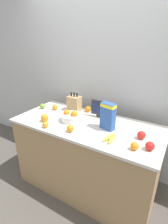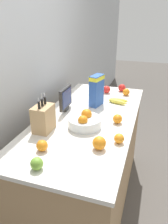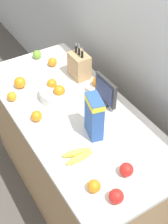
{
  "view_description": "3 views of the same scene",
  "coord_description": "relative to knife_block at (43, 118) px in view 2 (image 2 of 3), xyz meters",
  "views": [
    {
      "loc": [
        0.89,
        -1.54,
        1.83
      ],
      "look_at": [
        -0.03,
        -0.01,
        1.07
      ],
      "focal_mm": 28.0,
      "sensor_mm": 36.0,
      "label": 1
    },
    {
      "loc": [
        -1.59,
        -0.48,
        1.74
      ],
      "look_at": [
        -0.07,
        0.02,
        1.0
      ],
      "focal_mm": 35.0,
      "sensor_mm": 36.0,
      "label": 2
    },
    {
      "loc": [
        1.4,
        -0.78,
        2.37
      ],
      "look_at": [
        0.09,
        0.03,
        0.97
      ],
      "focal_mm": 50.0,
      "sensor_mm": 36.0,
      "label": 3
    }
  ],
  "objects": [
    {
      "name": "orange_back_center",
      "position": [
        -0.0,
        -0.56,
        -0.06
      ],
      "size": [
        0.07,
        0.07,
        0.07
      ],
      "primitive_type": "sphere",
      "color": "orange",
      "rests_on": "counter"
    },
    {
      "name": "orange_front_left",
      "position": [
        0.94,
        -0.47,
        -0.06
      ],
      "size": [
        0.07,
        0.07,
        0.07
      ],
      "primitive_type": "sphere",
      "color": "orange",
      "rests_on": "counter"
    },
    {
      "name": "wall_back",
      "position": [
        0.33,
        0.36,
        0.27
      ],
      "size": [
        9.0,
        0.06,
        2.6
      ],
      "color": "silver",
      "rests_on": "ground_plane"
    },
    {
      "name": "small_monitor",
      "position": [
        0.38,
        -0.02,
        0.02
      ],
      "size": [
        0.22,
        0.03,
        0.21
      ],
      "color": "#2D2D2D",
      "rests_on": "counter"
    },
    {
      "name": "apple_by_knife_block",
      "position": [
        -0.41,
        -0.17,
        -0.06
      ],
      "size": [
        0.07,
        0.07,
        0.07
      ],
      "primitive_type": "sphere",
      "color": "#6B9E33",
      "rests_on": "counter"
    },
    {
      "name": "cereal_box",
      "position": [
        0.58,
        -0.24,
        0.06
      ],
      "size": [
        0.17,
        0.11,
        0.29
      ],
      "rotation": [
        0.0,
        0.0,
        -0.24
      ],
      "color": "#2D56A8",
      "rests_on": "counter"
    },
    {
      "name": "orange_by_cereal",
      "position": [
        -0.24,
        -0.11,
        -0.06
      ],
      "size": [
        0.07,
        0.07,
        0.07
      ],
      "primitive_type": "sphere",
      "color": "orange",
      "rests_on": "counter"
    },
    {
      "name": "orange_mid_right",
      "position": [
        0.18,
        0.05,
        -0.06
      ],
      "size": [
        0.08,
        0.08,
        0.08
      ],
      "primitive_type": "sphere",
      "color": "orange",
      "rests_on": "counter"
    },
    {
      "name": "orange_mid_left",
      "position": [
        -0.11,
        -0.45,
        -0.05
      ],
      "size": [
        0.09,
        0.09,
        0.09
      ],
      "primitive_type": "sphere",
      "color": "orange",
      "rests_on": "counter"
    },
    {
      "name": "counter",
      "position": [
        0.33,
        -0.24,
        -0.56
      ],
      "size": [
        1.69,
        0.77,
        0.93
      ],
      "color": "tan",
      "rests_on": "ground_plane"
    },
    {
      "name": "knife_block",
      "position": [
        0.0,
        0.0,
        0.0
      ],
      "size": [
        0.17,
        0.12,
        0.29
      ],
      "color": "tan",
      "rests_on": "counter"
    },
    {
      "name": "fruit_bowl",
      "position": [
        0.14,
        -0.27,
        -0.05
      ],
      "size": [
        0.25,
        0.25,
        0.13
      ],
      "color": "silver",
      "rests_on": "counter"
    },
    {
      "name": "banana_bunch",
      "position": [
        0.7,
        -0.43,
        -0.08
      ],
      "size": [
        0.1,
        0.19,
        0.04
      ],
      "rotation": [
        0.0,
        0.0,
        4.57
      ],
      "color": "yellow",
      "rests_on": "counter"
    },
    {
      "name": "orange_front_center",
      "position": [
        0.28,
        -0.5,
        -0.06
      ],
      "size": [
        0.07,
        0.07,
        0.07
      ],
      "primitive_type": "sphere",
      "color": "orange",
      "rests_on": "counter"
    },
    {
      "name": "apple_leftmost",
      "position": [
        1.05,
        -0.41,
        -0.06
      ],
      "size": [
        0.08,
        0.08,
        0.08
      ],
      "primitive_type": "sphere",
      "color": "red",
      "rests_on": "counter"
    },
    {
      "name": "apple_rear",
      "position": [
        0.94,
        -0.26,
        -0.06
      ],
      "size": [
        0.08,
        0.08,
        0.08
      ],
      "primitive_type": "sphere",
      "color": "red",
      "rests_on": "counter"
    },
    {
      "name": "ground_plane",
      "position": [
        0.33,
        -0.24,
        -1.03
      ],
      "size": [
        14.0,
        14.0,
        0.0
      ],
      "primitive_type": "plane",
      "color": "#514C47"
    }
  ]
}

